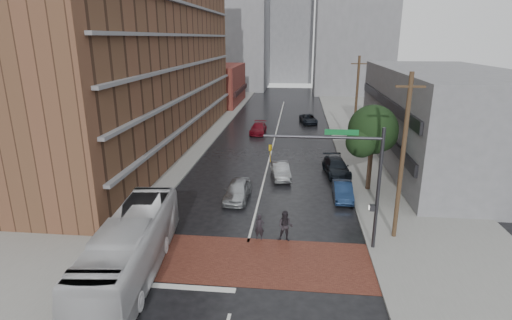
% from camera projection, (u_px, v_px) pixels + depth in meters
% --- Properties ---
extents(ground, '(160.00, 160.00, 0.00)m').
position_uv_depth(ground, '(242.00, 265.00, 21.52)').
color(ground, black).
rests_on(ground, ground).
extents(crosswalk, '(14.00, 5.00, 0.02)m').
position_uv_depth(crosswalk, '(243.00, 260.00, 21.99)').
color(crosswalk, brown).
rests_on(crosswalk, ground).
extents(sidewalk_west, '(9.00, 90.00, 0.15)m').
position_uv_depth(sidewalk_west, '(174.00, 142.00, 46.42)').
color(sidewalk_west, gray).
rests_on(sidewalk_west, ground).
extents(sidewalk_east, '(9.00, 90.00, 0.15)m').
position_uv_depth(sidewalk_east, '(376.00, 148.00, 44.10)').
color(sidewalk_east, gray).
rests_on(sidewalk_east, ground).
extents(apartment_block, '(10.00, 44.00, 28.00)m').
position_uv_depth(apartment_block, '(140.00, 15.00, 41.63)').
color(apartment_block, brown).
rests_on(apartment_block, ground).
extents(storefront_west, '(8.00, 16.00, 7.00)m').
position_uv_depth(storefront_west, '(218.00, 85.00, 73.03)').
color(storefront_west, maroon).
rests_on(storefront_west, ground).
extents(building_east, '(11.00, 26.00, 9.00)m').
position_uv_depth(building_east, '(445.00, 118.00, 37.54)').
color(building_east, gray).
rests_on(building_east, ground).
extents(distant_tower_west, '(18.00, 16.00, 32.00)m').
position_uv_depth(distant_tower_west, '(228.00, 18.00, 92.37)').
color(distant_tower_west, gray).
rests_on(distant_tower_west, ground).
extents(distant_tower_east, '(16.00, 14.00, 36.00)m').
position_uv_depth(distant_tower_east, '(355.00, 6.00, 83.25)').
color(distant_tower_east, gray).
rests_on(distant_tower_east, ground).
extents(distant_tower_center, '(12.00, 10.00, 24.00)m').
position_uv_depth(distant_tower_center, '(290.00, 37.00, 108.29)').
color(distant_tower_center, gray).
rests_on(distant_tower_center, ground).
extents(street_tree, '(4.20, 4.10, 6.90)m').
position_uv_depth(street_tree, '(373.00, 133.00, 30.71)').
color(street_tree, '#332319').
rests_on(street_tree, ground).
extents(signal_mast, '(6.50, 0.30, 7.20)m').
position_uv_depth(signal_mast, '(353.00, 171.00, 21.91)').
color(signal_mast, '#2D2D33').
rests_on(signal_mast, ground).
extents(utility_pole_near, '(1.60, 0.26, 10.00)m').
position_uv_depth(utility_pole_near, '(402.00, 158.00, 22.92)').
color(utility_pole_near, '#473321').
rests_on(utility_pole_near, ground).
extents(utility_pole_far, '(1.60, 0.26, 10.00)m').
position_uv_depth(utility_pole_far, '(356.00, 103.00, 41.93)').
color(utility_pole_far, '#473321').
rests_on(utility_pole_far, ground).
extents(transit_bus, '(3.64, 11.26, 3.08)m').
position_uv_depth(transit_bus, '(131.00, 247.00, 20.28)').
color(transit_bus, '#BEBEC0').
rests_on(transit_bus, ground).
extents(pedestrian_a, '(0.60, 0.40, 1.60)m').
position_uv_depth(pedestrian_a, '(259.00, 227.00, 24.07)').
color(pedestrian_a, black).
rests_on(pedestrian_a, ground).
extents(pedestrian_b, '(0.99, 0.81, 1.91)m').
position_uv_depth(pedestrian_b, '(285.00, 226.00, 23.83)').
color(pedestrian_b, black).
rests_on(pedestrian_b, ground).
extents(car_travel_a, '(1.87, 4.35, 1.46)m').
position_uv_depth(car_travel_a, '(238.00, 190.00, 30.05)').
color(car_travel_a, '#AFB3B7').
rests_on(car_travel_a, ground).
extents(car_travel_b, '(2.06, 4.24, 1.34)m').
position_uv_depth(car_travel_b, '(281.00, 171.00, 34.72)').
color(car_travel_b, '#939699').
rests_on(car_travel_b, ground).
extents(car_travel_c, '(1.99, 4.62, 1.32)m').
position_uv_depth(car_travel_c, '(258.00, 128.00, 50.90)').
color(car_travel_c, maroon).
rests_on(car_travel_c, ground).
extents(suv_travel, '(2.79, 4.78, 1.25)m').
position_uv_depth(suv_travel, '(308.00, 119.00, 56.91)').
color(suv_travel, black).
rests_on(suv_travel, ground).
extents(car_parked_near, '(1.39, 3.90, 1.28)m').
position_uv_depth(car_parked_near, '(343.00, 191.00, 30.20)').
color(car_parked_near, '#132544').
rests_on(car_parked_near, ground).
extents(car_parked_mid, '(2.51, 5.04, 1.41)m').
position_uv_depth(car_parked_mid, '(336.00, 167.00, 35.60)').
color(car_parked_mid, black).
rests_on(car_parked_mid, ground).
extents(car_parked_far, '(1.68, 4.03, 1.37)m').
position_uv_depth(car_parked_far, '(335.00, 163.00, 36.83)').
color(car_parked_far, '#9A9EA2').
rests_on(car_parked_far, ground).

